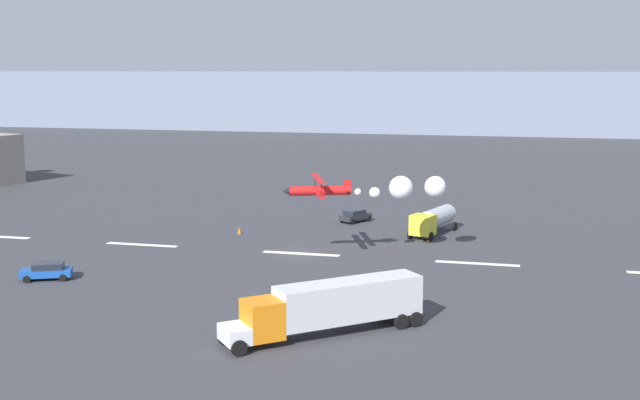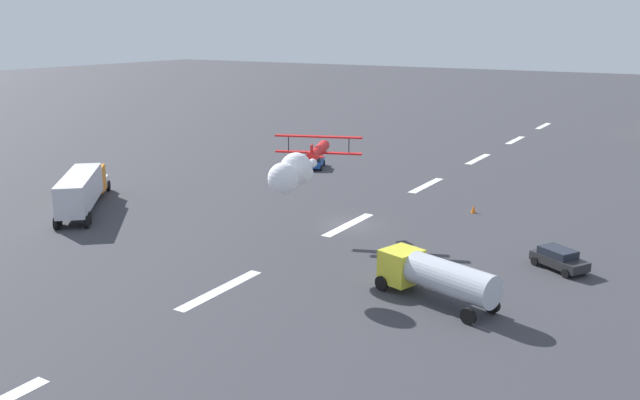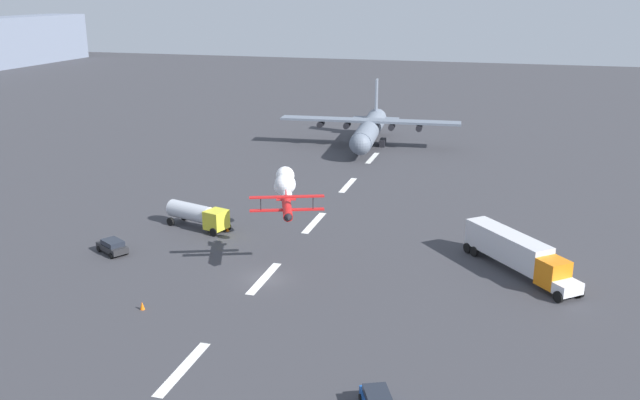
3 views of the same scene
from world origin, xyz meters
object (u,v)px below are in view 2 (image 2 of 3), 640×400
semi_truck_orange (82,188)px  traffic_cone_near (474,209)px  airport_staff_sedan (559,258)px  traffic_cone_far (382,284)px  fuel_tanker_truck (436,276)px  stunt_biplane_red (299,167)px  followme_car_yellow (315,161)px

semi_truck_orange → traffic_cone_near: bearing=119.6°
airport_staff_sedan → traffic_cone_far: (9.98, -9.19, -0.44)m
fuel_tanker_truck → airport_staff_sedan: bearing=151.7°
stunt_biplane_red → traffic_cone_far: stunt_biplane_red is taller
traffic_cone_far → followme_car_yellow: bearing=-141.8°
airport_staff_sedan → traffic_cone_near: size_ratio=5.89×
stunt_biplane_red → fuel_tanker_truck: size_ratio=1.80×
traffic_cone_far → fuel_tanker_truck: bearing=88.8°
semi_truck_orange → airport_staff_sedan: bearing=99.2°
followme_car_yellow → traffic_cone_near: 25.37m
traffic_cone_near → traffic_cone_far: 21.33m
fuel_tanker_truck → airport_staff_sedan: 11.45m
airport_staff_sedan → traffic_cone_near: 15.22m
airport_staff_sedan → fuel_tanker_truck: bearing=-28.3°
stunt_biplane_red → traffic_cone_near: 21.06m
fuel_tanker_truck → stunt_biplane_red: bearing=-102.8°
followme_car_yellow → traffic_cone_far: 39.46m
stunt_biplane_red → followme_car_yellow: 33.21m
stunt_biplane_red → followme_car_yellow: bearing=-150.3°
stunt_biplane_red → followme_car_yellow: size_ratio=3.27×
stunt_biplane_red → fuel_tanker_truck: bearing=77.2°
stunt_biplane_red → semi_truck_orange: stunt_biplane_red is taller
traffic_cone_near → fuel_tanker_truck: bearing=12.5°
semi_truck_orange → airport_staff_sedan: size_ratio=2.95×
airport_staff_sedan → traffic_cone_near: airport_staff_sedan is taller
semi_truck_orange → traffic_cone_far: (3.12, 33.00, -1.76)m
fuel_tanker_truck → traffic_cone_far: 4.02m
semi_truck_orange → fuel_tanker_truck: size_ratio=1.52×
traffic_cone_near → traffic_cone_far: (21.31, 0.95, 0.00)m
semi_truck_orange → followme_car_yellow: bearing=162.9°
fuel_tanker_truck → traffic_cone_far: (-0.08, -3.78, -1.36)m
semi_truck_orange → traffic_cone_near: semi_truck_orange is taller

